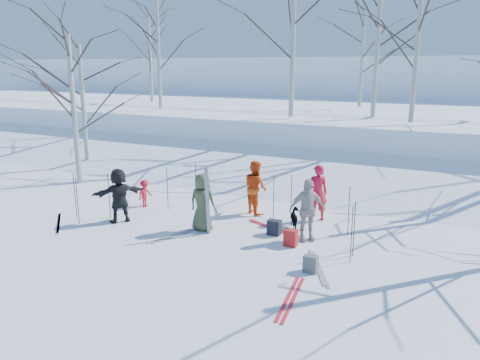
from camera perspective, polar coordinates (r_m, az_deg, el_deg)
The scene contains 39 objects.
ground at distance 12.03m, azimuth -3.31°, elevation -7.54°, with size 120.00×120.00×0.00m, color white.
snow_ramp at distance 18.09m, azimuth 8.02°, elevation 0.13°, with size 70.00×9.50×1.40m, color white.
snow_plateau at distance 27.45m, azimuth 15.10°, elevation 6.21°, with size 70.00×18.00×2.20m, color white.
far_hill at distance 48.03m, azimuth 20.73°, elevation 10.02°, with size 90.00×30.00×6.00m, color white.
skier_olive_center at distance 12.64m, azimuth -4.58°, elevation -2.70°, with size 0.78×0.51×1.59m, color #3C4328.
skier_red_north at distance 13.61m, azimuth 9.42°, elevation -1.53°, with size 0.60×0.39×1.64m, color red.
skier_redor_behind at distance 14.06m, azimuth 1.88°, elevation -0.89°, with size 0.79×0.62×1.63m, color #DB4510.
skier_red_seated at distance 15.11m, azimuth -11.51°, elevation -1.60°, with size 0.56×0.32×0.87m, color red.
skier_cream_east at distance 11.99m, azimuth 8.16°, elevation -3.62°, with size 0.95×0.40×1.62m, color beige.
skier_grey_west at distance 13.72m, azimuth -14.53°, elevation -1.81°, with size 1.46×0.46×1.57m, color black.
dog at distance 13.06m, azimuth 6.81°, elevation -4.64°, with size 0.29×0.63×0.53m, color black.
upright_ski_left at distance 12.25m, azimuth -4.07°, elevation -2.46°, with size 0.07×0.02×1.90m, color silver.
upright_ski_right at distance 12.28m, azimuth -3.94°, elevation -2.41°, with size 0.07×0.02×1.90m, color silver.
ski_pair_a at distance 12.61m, azimuth -7.47°, elevation -6.57°, with size 0.75×1.88×0.02m, color silver, non-canonical shape.
ski_pair_b at distance 12.96m, azimuth 4.13°, elevation -5.91°, with size 1.85×0.87×0.02m, color red, non-canonical shape.
ski_pair_c at distance 9.32m, azimuth 6.19°, elevation -14.15°, with size 0.48×1.91×0.02m, color red, non-canonical shape.
ski_pair_d at distance 10.68m, azimuth 9.54°, elevation -10.50°, with size 1.07×1.77×0.02m, color silver, non-canonical shape.
ski_pair_e at distance 14.31m, azimuth -21.23°, elevation -4.93°, with size 1.51×1.46×0.02m, color silver, non-canonical shape.
ski_pole_a at distance 15.20m, azimuth -5.42°, elevation -0.39°, with size 0.02×0.02×1.34m, color black.
ski_pole_b at distance 12.58m, azimuth 13.12°, elevation -3.69°, with size 0.02×0.02×1.34m, color black.
ski_pole_c at distance 14.16m, azimuth -15.66°, elevation -1.90°, with size 0.02×0.02×1.34m, color black.
ski_pole_d at distance 14.64m, azimuth -8.83°, elevation -1.04°, with size 0.02×0.02×1.34m, color black.
ski_pole_e at distance 13.66m, azimuth 6.27°, elevation -2.02°, with size 0.02×0.02×1.34m, color black.
ski_pole_f at distance 13.64m, azimuth 4.13°, elevation -2.01°, with size 0.02×0.02×1.34m, color black.
ski_pole_g at distance 14.43m, azimuth -19.47°, elevation -1.89°, with size 0.02×0.02×1.34m, color black.
ski_pole_h at distance 11.23m, azimuth 13.74°, elevation -5.84°, with size 0.02×0.02×1.34m, color black.
ski_pole_i at distance 10.87m, azimuth 13.44°, elevation -6.49°, with size 0.02×0.02×1.34m, color black.
ski_pole_j at distance 13.91m, azimuth -19.20°, elevation -2.44°, with size 0.02×0.02×1.34m, color black.
backpack_red at distance 11.75m, azimuth 6.21°, elevation -7.04°, with size 0.32×0.22×0.42m, color #A21B18.
backpack_grey at distance 10.39m, azimuth 8.60°, elevation -10.08°, with size 0.30×0.20×0.38m, color #4E5155.
backpack_dark at distance 12.47m, azimuth 4.19°, elevation -5.79°, with size 0.34×0.24×0.40m, color black.
birch_plateau_a at distance 29.61m, azimuth -10.89°, elevation 14.32°, with size 4.24×4.24×5.19m, color silver, non-canonical shape.
birch_plateau_b at distance 26.66m, azimuth 14.66°, elevation 14.17°, with size 4.20×4.20×5.14m, color silver, non-canonical shape.
birch_plateau_c at distance 20.86m, azimuth 6.48°, elevation 17.28°, with size 5.48×5.48×6.97m, color silver, non-canonical shape.
birch_plateau_d at distance 25.00m, azimuth -9.90°, elevation 14.98°, with size 4.52×4.52×5.60m, color silver, non-canonical shape.
birch_plateau_e at distance 19.74m, azimuth 20.78°, elevation 14.94°, with size 4.63×4.63×5.75m, color silver, non-canonical shape.
birch_plateau_f at distance 21.43m, azimuth 16.41°, elevation 15.72°, with size 4.95×4.95×6.21m, color silver, non-canonical shape.
birch_edge_a at distance 18.51m, azimuth -19.61°, elevation 7.88°, with size 4.42×4.42×5.46m, color silver, non-canonical shape.
birch_edge_d at distance 21.43m, azimuth -18.56°, elevation 8.39°, with size 4.29×4.29×5.26m, color silver, non-canonical shape.
Camera 1 is at (5.74, -9.63, 4.35)m, focal length 35.00 mm.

